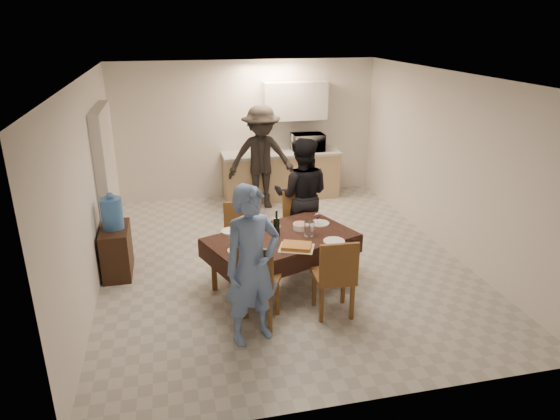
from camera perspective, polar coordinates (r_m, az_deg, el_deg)
The scene contains 33 objects.
floor at distance 7.31m, azimuth 0.21°, elevation -5.64°, with size 5.00×6.00×0.02m, color #B0B0AB.
ceiling at distance 6.58m, azimuth 0.24°, elevation 15.10°, with size 5.00×6.00×0.02m, color white.
wall_back at distance 9.69m, azimuth -3.81°, elevation 9.11°, with size 5.00×0.02×2.60m, color silver.
wall_front at distance 4.17m, azimuth 9.59°, elevation -7.43°, with size 5.00×0.02×2.60m, color silver.
wall_left at distance 6.75m, azimuth -20.96°, elevation 2.57°, with size 0.02×6.00×2.60m, color silver.
wall_right at distance 7.76m, azimuth 18.60°, elevation 5.12°, with size 0.02×6.00×2.60m, color silver.
stub_partition at distance 7.95m, azimuth -19.12°, elevation 3.53°, with size 0.15×1.40×2.10m, color beige.
kitchen_base_cabinet at distance 9.71m, azimuth 0.12°, elevation 3.88°, with size 2.20×0.60×0.86m, color tan.
kitchen_worktop at distance 9.59m, azimuth 0.12°, elevation 6.48°, with size 2.24×0.64×0.05m, color #B2B1AD.
upper_cabinet at distance 9.60m, azimuth 1.72°, elevation 12.37°, with size 1.20×0.34×0.70m, color silver.
dining_table at distance 6.32m, azimuth 0.15°, elevation -3.32°, with size 2.06×1.63×0.70m.
chair_near_left at distance 5.51m, azimuth -2.47°, elevation -7.64°, with size 0.62×0.64×0.56m.
chair_near_right at distance 5.73m, azimuth 6.47°, elevation -6.89°, with size 0.47×0.47×0.53m.
chair_far_left at distance 6.90m, azimuth -4.74°, elevation -2.47°, with size 0.45×0.46×0.47m.
chair_far_right at distance 7.04m, azimuth 2.53°, elevation -1.43°, with size 0.46×0.46×0.53m.
console at distance 7.14m, azimuth -18.15°, elevation -4.44°, with size 0.36×0.73×0.67m, color #322010.
water_jug at distance 6.93m, azimuth -18.65°, elevation -0.36°, with size 0.28×0.28×0.42m, color #4481D3.
wine_bottle at distance 6.27m, azimuth -0.40°, elevation -1.50°, with size 0.08×0.08×0.34m, color black, non-canonical shape.
water_pitcher at distance 6.30m, azimuth 3.35°, elevation -2.14°, with size 0.12×0.12×0.19m, color white.
savoury_tart at distance 5.98m, azimuth 1.90°, elevation -4.17°, with size 0.41×0.31×0.05m, color #AD8332.
salad_bowl at distance 6.52m, azimuth 2.37°, elevation -1.87°, with size 0.20×0.20×0.08m, color white.
mushroom_dish at distance 6.54m, azimuth -0.83°, elevation -1.99°, with size 0.18×0.18×0.03m, color white.
wine_glass_a at distance 5.95m, azimuth -4.49°, elevation -3.67°, with size 0.08×0.08×0.18m, color white, non-canonical shape.
wine_glass_b at distance 6.62m, azimuth 4.31°, elevation -1.03°, with size 0.08×0.08×0.18m, color white, non-canonical shape.
wine_glass_c at distance 6.50m, azimuth -2.16°, elevation -1.40°, with size 0.08×0.08×0.19m, color white, non-canonical shape.
plate_near_left at distance 5.94m, azimuth -4.88°, elevation -4.63°, with size 0.24×0.24×0.01m, color white.
plate_near_right at distance 6.19m, azimuth 6.20°, elevation -3.56°, with size 0.27×0.27×0.02m, color white.
plate_far_left at distance 6.48m, azimuth -5.63°, elevation -2.40°, with size 0.25×0.25×0.01m, color white.
plate_far_right at distance 6.71m, azimuth 4.57°, elevation -1.52°, with size 0.26×0.26×0.01m, color white.
microwave at distance 9.67m, azimuth 3.21°, elevation 7.74°, with size 0.60×0.41×0.33m, color silver.
person_near at distance 5.20m, azimuth -3.20°, elevation -6.39°, with size 0.64×0.42×1.75m, color #607FB6.
person_far at distance 7.32m, azimuth 2.51°, elevation 1.69°, with size 0.83×0.65×1.72m, color black.
person_kitchen at distance 9.05m, azimuth -2.14°, elevation 5.97°, with size 1.21×0.70×1.88m, color black.
Camera 1 is at (-1.47, -6.38, 3.25)m, focal length 32.00 mm.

